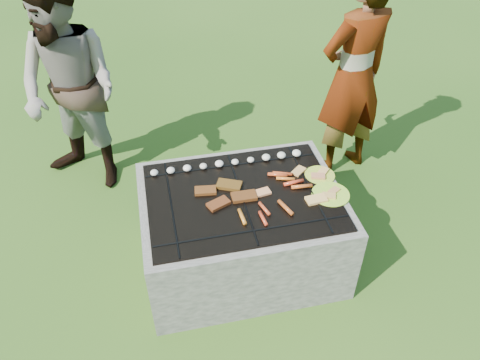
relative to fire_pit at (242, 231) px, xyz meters
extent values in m
plane|color=#214611|center=(0.00, 0.00, -0.28)|extent=(60.00, 60.00, 0.00)
cube|color=#9E978C|center=(0.00, 0.41, 0.02)|extent=(1.30, 0.18, 0.60)
cube|color=gray|center=(0.00, -0.41, 0.02)|extent=(1.30, 0.18, 0.60)
cube|color=#9F978D|center=(-0.56, 0.00, 0.02)|extent=(0.18, 0.64, 0.60)
cube|color=#A59D92|center=(0.56, 0.00, 0.02)|extent=(0.18, 0.64, 0.60)
cube|color=black|center=(0.00, 0.00, -0.04)|extent=(0.94, 0.64, 0.48)
sphere|color=#FF5914|center=(0.00, 0.00, 0.18)|extent=(0.10, 0.10, 0.10)
cube|color=black|center=(0.00, 0.00, 0.32)|extent=(1.20, 0.90, 0.01)
cylinder|color=black|center=(-0.45, 0.00, 0.33)|extent=(0.01, 0.88, 0.01)
cylinder|color=black|center=(0.00, 0.00, 0.33)|extent=(0.01, 0.88, 0.01)
cylinder|color=black|center=(0.45, 0.00, 0.33)|extent=(0.01, 0.88, 0.01)
cylinder|color=black|center=(0.00, -0.32, 0.33)|extent=(1.18, 0.01, 0.01)
cylinder|color=black|center=(0.00, 0.32, 0.33)|extent=(1.18, 0.01, 0.01)
ellipsoid|color=beige|center=(-0.53, 0.33, 0.35)|extent=(0.05, 0.05, 0.04)
ellipsoid|color=beige|center=(-0.42, 0.33, 0.35)|extent=(0.06, 0.06, 0.04)
ellipsoid|color=white|center=(-0.31, 0.33, 0.35)|extent=(0.06, 0.06, 0.04)
ellipsoid|color=beige|center=(-0.19, 0.33, 0.35)|extent=(0.05, 0.05, 0.04)
ellipsoid|color=white|center=(-0.08, 0.33, 0.35)|extent=(0.06, 0.06, 0.04)
ellipsoid|color=#F2E4CD|center=(0.03, 0.33, 0.35)|extent=(0.05, 0.05, 0.04)
ellipsoid|color=beige|center=(0.14, 0.33, 0.35)|extent=(0.05, 0.05, 0.03)
ellipsoid|color=beige|center=(0.25, 0.33, 0.35)|extent=(0.06, 0.06, 0.04)
ellipsoid|color=beige|center=(0.36, 0.33, 0.35)|extent=(0.06, 0.06, 0.04)
ellipsoid|color=beige|center=(0.47, 0.33, 0.35)|extent=(0.06, 0.06, 0.04)
cube|color=#984B1B|center=(-0.22, 0.09, 0.34)|extent=(0.15, 0.10, 0.02)
cube|color=#905D1A|center=(-0.06, 0.11, 0.34)|extent=(0.18, 0.15, 0.02)
cube|color=#9A441C|center=(-0.16, -0.05, 0.34)|extent=(0.16, 0.13, 0.02)
cube|color=brown|center=(0.01, -0.02, 0.34)|extent=(0.16, 0.09, 0.02)
cylinder|color=#C63E20|center=(0.28, 0.14, 0.34)|extent=(0.13, 0.07, 0.02)
cylinder|color=orange|center=(0.32, 0.09, 0.34)|extent=(0.12, 0.06, 0.02)
cylinder|color=#E34825|center=(0.36, 0.04, 0.34)|extent=(0.14, 0.04, 0.03)
cylinder|color=#D64623|center=(0.40, -0.01, 0.34)|extent=(0.14, 0.04, 0.03)
cylinder|color=#F84B28|center=(0.11, -0.16, 0.34)|extent=(0.05, 0.12, 0.02)
cylinder|color=#C54820|center=(0.24, -0.18, 0.34)|extent=(0.07, 0.14, 0.03)
cylinder|color=orange|center=(-0.04, -0.20, 0.34)|extent=(0.03, 0.13, 0.02)
cylinder|color=#D24B22|center=(0.08, -0.24, 0.34)|extent=(0.03, 0.12, 0.02)
cylinder|color=#C63E20|center=(0.31, 0.14, 0.34)|extent=(0.13, 0.07, 0.02)
cube|color=#E0B772|center=(0.13, -0.01, 0.34)|extent=(0.12, 0.08, 0.01)
cube|color=#EED079|center=(0.45, -0.15, 0.34)|extent=(0.14, 0.09, 0.02)
cube|color=tan|center=(0.43, 0.15, 0.34)|extent=(0.12, 0.11, 0.01)
cylinder|color=yellow|center=(0.56, 0.09, 0.32)|extent=(0.23, 0.23, 0.01)
cube|color=tan|center=(0.54, 0.07, 0.34)|extent=(0.10, 0.08, 0.02)
cube|color=#E6D675|center=(0.59, 0.11, 0.34)|extent=(0.10, 0.10, 0.01)
cylinder|color=#DBE837|center=(0.56, -0.11, 0.33)|extent=(0.27, 0.27, 0.02)
cube|color=tan|center=(0.54, -0.13, 0.34)|extent=(0.10, 0.08, 0.01)
cube|color=tan|center=(0.59, -0.09, 0.34)|extent=(0.09, 0.08, 0.01)
imported|color=#A39188|center=(1.10, 0.89, 0.59)|extent=(0.73, 0.58, 1.75)
imported|color=gray|center=(-1.07, 1.18, 0.58)|extent=(1.06, 1.02, 1.71)
camera|label=1|loc=(-0.49, -2.18, 2.32)|focal=35.00mm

